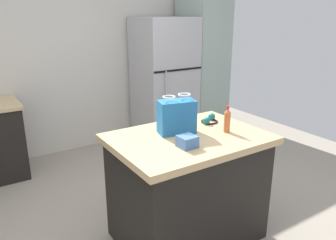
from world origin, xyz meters
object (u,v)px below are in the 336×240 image
Objects in this scene: shopping_bag at (177,117)px; bottle at (227,120)px; refrigerator at (164,81)px; small_box at (187,141)px; tall_cabinet at (202,67)px; ear_defenders at (209,120)px; kitchen_island at (188,187)px.

shopping_bag is 1.44× the size of bottle.
refrigerator is at bearing 60.16° from shopping_bag.
small_box is at bearing -109.94° from shopping_bag.
shopping_bag is (-1.13, -1.96, 0.17)m from refrigerator.
small_box is 0.56× the size of bottle.
tall_cabinet reaches higher than ear_defenders.
refrigerator is 2.31m from bottle.
bottle is (0.36, -0.21, -0.04)m from shopping_bag.
kitchen_island is 2.38m from refrigerator.
bottle is at bearing -30.21° from shopping_bag.
tall_cabinet is (0.70, 0.00, 0.15)m from refrigerator.
refrigerator is 2.03m from ear_defenders.
small_box is at bearing -130.54° from tall_cabinet.
refrigerator is 0.71m from tall_cabinet.
bottle is at bearing -16.88° from kitchen_island.
ear_defenders reaches higher than kitchen_island.
refrigerator is at bearing 70.45° from bottle.
kitchen_island is 5.91× the size of ear_defenders.
kitchen_island is 5.46× the size of bottle.
small_box is (-0.15, -0.18, 0.50)m from kitchen_island.
shopping_bag is (-1.82, -1.96, 0.02)m from tall_cabinet.
ear_defenders is (-1.43, -1.89, -0.09)m from tall_cabinet.
bottle is 1.08× the size of ear_defenders.
tall_cabinet is at bearing 49.32° from kitchen_island.
tall_cabinet is 6.52× the size of shopping_bag.
tall_cabinet reaches higher than shopping_bag.
tall_cabinet is at bearing 47.11° from shopping_bag.
kitchen_island is 3.79× the size of shopping_bag.
tall_cabinet is at bearing 55.92° from bottle.
ear_defenders is (0.50, 0.36, -0.02)m from small_box.
kitchen_island is 0.56m from small_box.
refrigerator is at bearing 68.99° from ear_defenders.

